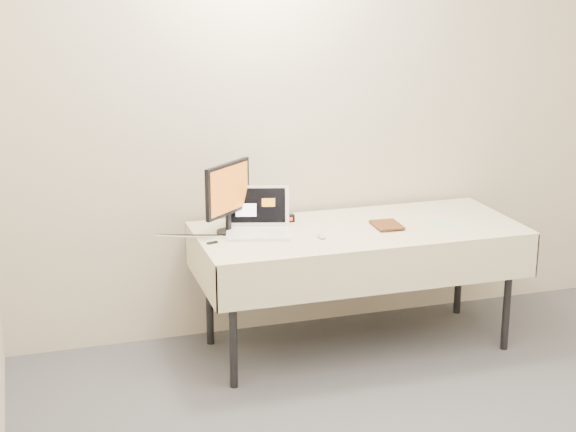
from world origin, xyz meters
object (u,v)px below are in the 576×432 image
object	(u,v)px
laptop	(258,222)
book	(375,211)
monitor	(228,192)
table	(359,238)

from	to	relation	value
laptop	book	distance (m)	0.67
laptop	monitor	bearing A→B (deg)	-174.87
laptop	monitor	size ratio (longest dim) A/B	1.07
monitor	table	bearing A→B (deg)	-51.01
book	table	bearing A→B (deg)	160.03
monitor	book	world-z (taller)	monitor
laptop	book	xyz separation A→B (m)	(0.65, -0.13, 0.04)
table	laptop	world-z (taller)	laptop
monitor	laptop	bearing A→B (deg)	-52.24
monitor	book	bearing A→B (deg)	-52.40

